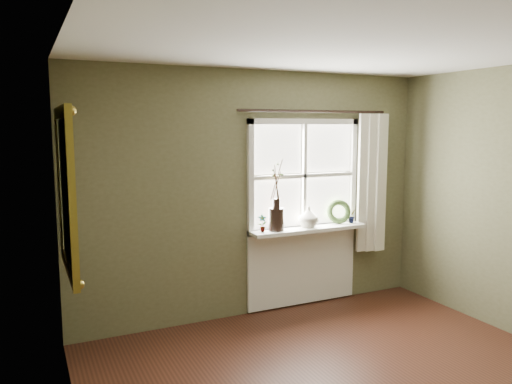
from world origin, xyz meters
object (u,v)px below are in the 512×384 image
object	(u,v)px
cream_vase	(308,217)
wreath	(339,214)
dark_jug	(276,219)
gilt_mirror	(65,191)

from	to	relation	value
cream_vase	wreath	xyz separation A→B (m)	(0.42, 0.04, -0.01)
dark_jug	cream_vase	size ratio (longest dim) A/B	1.05
gilt_mirror	wreath	bearing A→B (deg)	10.83
wreath	gilt_mirror	size ratio (longest dim) A/B	0.21
dark_jug	cream_vase	distance (m)	0.40
wreath	gilt_mirror	world-z (taller)	gilt_mirror
dark_jug	gilt_mirror	world-z (taller)	gilt_mirror
dark_jug	cream_vase	world-z (taller)	dark_jug
dark_jug	gilt_mirror	distance (m)	2.24
cream_vase	gilt_mirror	bearing A→B (deg)	-168.27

